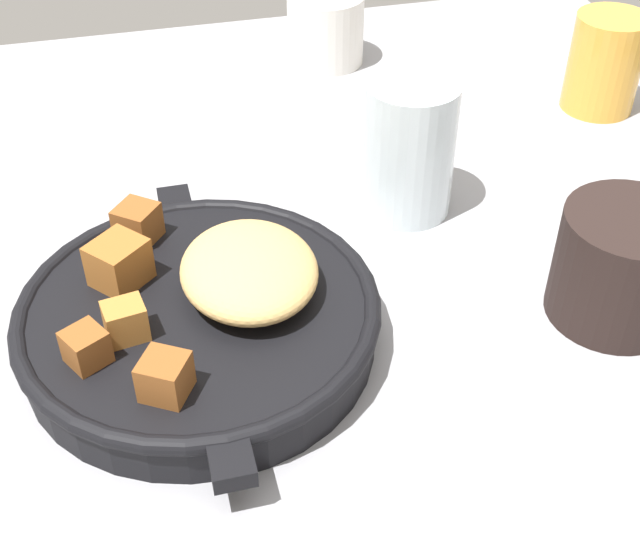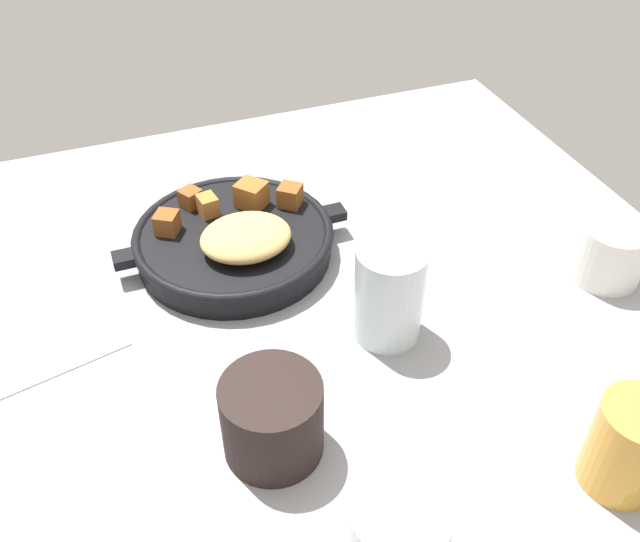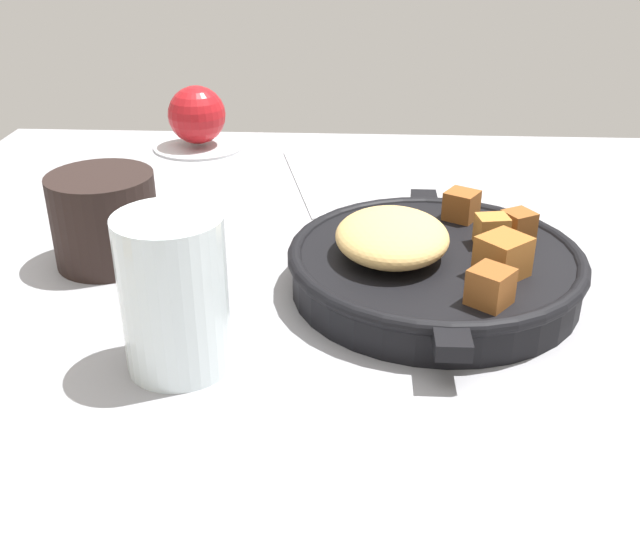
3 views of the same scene
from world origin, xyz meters
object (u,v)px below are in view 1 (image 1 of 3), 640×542
Objects in this scene: cast_iron_skillet at (202,313)px; juice_glass_amber at (605,63)px; water_glass_tall at (409,148)px; ceramic_mug_white at (326,29)px; coffee_mug_dark at (622,266)px.

juice_glass_amber is (-22.91, 41.24, 2.06)cm from cast_iron_skillet.
juice_glass_amber is 0.83× the size of water_glass_tall.
ceramic_mug_white is at bearing 178.89° from water_glass_tall.
water_glass_tall is at bearing -147.85° from coffee_mug_dark.
water_glass_tall reaches higher than coffee_mug_dark.
coffee_mug_dark is at bearing 81.78° from cast_iron_skillet.
juice_glass_amber is at bearing 153.43° from coffee_mug_dark.
cast_iron_skillet is at bearing -57.28° from water_glass_tall.
cast_iron_skillet is 2.57× the size of water_glass_tall.
cast_iron_skillet is 21.60cm from water_glass_tall.
coffee_mug_dark is 18.45cm from water_glass_tall.
cast_iron_skillet is at bearing -60.95° from juice_glass_amber.
coffee_mug_dark is 1.00× the size of juice_glass_amber.
water_glass_tall is (-11.56, 17.99, 3.00)cm from cast_iron_skillet.
juice_glass_amber reaches higher than ceramic_mug_white.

